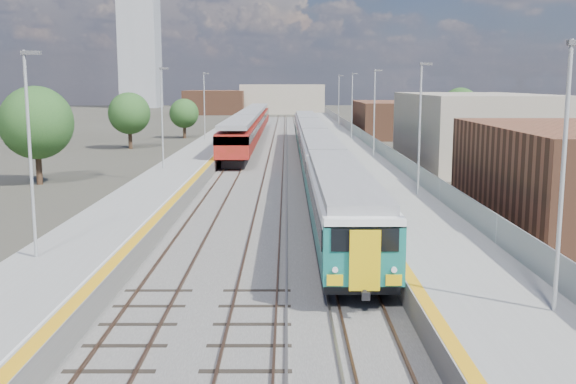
{
  "coord_description": "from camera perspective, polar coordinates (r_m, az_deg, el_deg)",
  "views": [
    {
      "loc": [
        -0.94,
        -16.17,
        7.37
      ],
      "look_at": [
        -0.88,
        15.66,
        2.2
      ],
      "focal_mm": 42.0,
      "sensor_mm": 36.0,
      "label": 1
    }
  ],
  "objects": [
    {
      "name": "tree_d",
      "position": [
        91.75,
        14.36,
        7.0
      ],
      "size": [
        5.0,
        5.0,
        6.78
      ],
      "color": "#382619",
      "rests_on": "ground"
    },
    {
      "name": "tree_a",
      "position": [
        52.21,
        -20.53,
        5.51
      ],
      "size": [
        5.29,
        5.29,
        7.17
      ],
      "color": "#382619",
      "rests_on": "ground"
    },
    {
      "name": "green_train",
      "position": [
        57.82,
        2.31,
        3.95
      ],
      "size": [
        2.66,
        74.22,
        2.93
      ],
      "color": "black",
      "rests_on": "ground"
    },
    {
      "name": "red_train",
      "position": [
        85.61,
        -3.18,
        5.76
      ],
      "size": [
        2.98,
        60.43,
        3.76
      ],
      "color": "black",
      "rests_on": "ground"
    },
    {
      "name": "buildings",
      "position": [
        155.76,
        -6.55,
        10.39
      ],
      "size": [
        72.0,
        185.5,
        40.0
      ],
      "color": "brown",
      "rests_on": "ground"
    },
    {
      "name": "tracks",
      "position": [
        70.73,
        -0.69,
        3.33
      ],
      "size": [
        8.96,
        160.0,
        0.17
      ],
      "color": "#4C3323",
      "rests_on": "ground"
    },
    {
      "name": "platform_left",
      "position": [
        69.48,
        -6.83,
        3.5
      ],
      "size": [
        4.3,
        155.0,
        8.52
      ],
      "color": "slate",
      "rests_on": "ground"
    },
    {
      "name": "tree_b",
      "position": [
        78.04,
        -13.29,
        6.49
      ],
      "size": [
        4.68,
        4.68,
        6.34
      ],
      "color": "#382619",
      "rests_on": "ground"
    },
    {
      "name": "ground",
      "position": [
        66.59,
        0.7,
        2.87
      ],
      "size": [
        320.0,
        320.0,
        0.0
      ],
      "primitive_type": "plane",
      "color": "#47443A",
      "rests_on": "ground"
    },
    {
      "name": "tree_c",
      "position": [
        91.66,
        -8.79,
        6.59
      ],
      "size": [
        3.91,
        3.91,
        5.3
      ],
      "color": "#382619",
      "rests_on": "ground"
    },
    {
      "name": "platform_right",
      "position": [
        69.28,
        5.05,
        3.52
      ],
      "size": [
        4.7,
        155.0,
        8.52
      ],
      "color": "slate",
      "rests_on": "ground"
    },
    {
      "name": "ballast_bed",
      "position": [
        69.08,
        -1.2,
        3.12
      ],
      "size": [
        10.5,
        155.0,
        0.06
      ],
      "primitive_type": "cube",
      "color": "#565451",
      "rests_on": "ground"
    }
  ]
}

